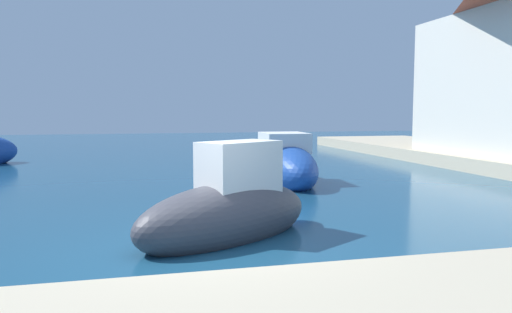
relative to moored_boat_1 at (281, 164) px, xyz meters
The scene contains 4 objects.
ground 8.14m from the moored_boat_1, 113.97° to the right, with size 80.00×80.00×0.00m, color navy.
quay_promenade 7.86m from the moored_boat_1, 82.59° to the right, with size 44.00×32.00×0.50m.
moored_boat_1 is the anchor object (origin of this frame).
moored_boat_3 6.85m from the moored_boat_1, 113.77° to the right, with size 3.74×3.00×1.87m.
Camera 1 is at (-0.91, -6.80, 2.11)m, focal length 34.39 mm.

